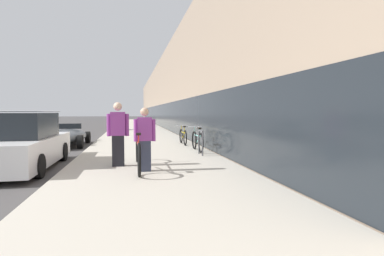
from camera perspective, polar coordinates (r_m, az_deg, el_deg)
The scene contains 10 objects.
sidewalk_slab at distance 26.33m, azimuth -10.33°, elevation -0.34°, with size 4.70×70.00×0.14m.
storefront_facade at distance 35.25m, azimuth 1.46°, elevation 6.12°, with size 10.01×70.00×6.99m.
tandem_bicycle at distance 7.93m, azimuth -10.25°, elevation -4.66°, with size 0.52×2.85×0.99m.
person_rider at distance 7.54m, azimuth -8.99°, elevation -2.15°, with size 0.54×0.21×1.58m.
person_bystander at distance 8.39m, azimuth -13.91°, elevation -1.14°, with size 0.59×0.23×1.74m.
bike_rack_hoop at distance 10.32m, azimuth 1.67°, elevation -2.28°, with size 0.05×0.60×0.84m.
cruiser_bike_nearest at distance 11.32m, azimuth 1.03°, elevation -2.46°, with size 0.52×1.84×0.91m.
cruiser_bike_middle at distance 13.65m, azimuth -1.72°, elevation -1.60°, with size 0.52×1.74×0.86m.
parked_sedan_curbside at distance 9.70m, azimuth -29.49°, elevation -2.68°, with size 1.77×4.54×1.66m.
vintage_roadster_curbside at distance 15.43m, azimuth -22.74°, elevation -1.48°, with size 1.80×4.24×1.05m.
Camera 1 is at (5.61, -5.28, 1.62)m, focal length 28.00 mm.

